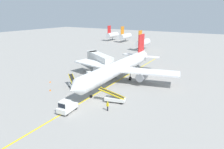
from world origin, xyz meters
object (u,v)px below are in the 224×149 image
Objects in this scene: belt_loader_forward_hold at (73,85)px; safety_cone_nose_left at (50,82)px; jet_bridge at (98,58)px; baggage_tug_near_wing at (90,76)px; safety_cone_wingtip_left at (94,69)px; belt_loader_aft_hold at (114,98)px; airliner at (120,67)px; pushback_tug at (67,107)px; safety_cone_nose_right at (50,90)px; ground_crew_marshaller at (108,106)px.

safety_cone_nose_left is at bearing -178.39° from belt_loader_forward_hold.
jet_bridge is 10.12m from baggage_tug_near_wing.
belt_loader_forward_hold is 10.92× the size of safety_cone_wingtip_left.
baggage_tug_near_wing is 0.53× the size of belt_loader_aft_hold.
safety_cone_wingtip_left is at bearing 136.05° from belt_loader_aft_hold.
airliner reaches higher than jet_bridge.
jet_bridge is 28.02× the size of safety_cone_wingtip_left.
pushback_tug is 0.79× the size of belt_loader_forward_hold.
safety_cone_nose_left is (-3.17, -15.55, -3.32)m from jet_bridge.
safety_cone_nose_left is at bearing -143.45° from airliner.
safety_cone_nose_right is at bearing -86.86° from jet_bridge.
ground_crew_marshaller is at bearing -77.08° from belt_loader_aft_hold.
airliner is at bearing 91.85° from pushback_tug.
pushback_tug is 8.59× the size of safety_cone_wingtip_left.
jet_bridge is at bearing 112.69° from baggage_tug_near_wing.
airliner reaches higher than belt_loader_forward_hold.
jet_bridge is at bearing 151.59° from airliner.
pushback_tug is 8.59× the size of safety_cone_nose_right.
ground_crew_marshaller is at bearing -48.39° from safety_cone_wingtip_left.
belt_loader_aft_hold reaches higher than safety_cone_nose_right.
jet_bridge is at bearing 113.87° from pushback_tug.
jet_bridge is at bearing 128.68° from ground_crew_marshaller.
safety_cone_nose_right is at bearing -42.14° from safety_cone_nose_left.
pushback_tug is (10.91, -24.65, -2.55)m from jet_bridge.
ground_crew_marshaller is 3.86× the size of safety_cone_nose_right.
safety_cone_wingtip_left is at bearing 96.97° from safety_cone_nose_right.
baggage_tug_near_wing is 9.56m from safety_cone_nose_left.
safety_cone_nose_right is (1.06, -19.38, -3.32)m from jet_bridge.
safety_cone_wingtip_left is (-11.52, 4.92, -3.20)m from airliner.
baggage_tug_near_wing is at bearing 75.37° from safety_cone_nose_right.
belt_loader_forward_hold is (-6.81, 9.31, -0.22)m from pushback_tug.
pushback_tug is at bearing -53.80° from belt_loader_forward_hold.
jet_bridge is 7.25× the size of ground_crew_marshaller.
safety_cone_nose_left is at bearing 175.76° from belt_loader_aft_hold.
pushback_tug is at bearing -88.15° from airliner.
safety_cone_nose_right is 1.00× the size of safety_cone_wingtip_left.
safety_cone_nose_left is 1.00× the size of safety_cone_wingtip_left.
belt_loader_forward_hold is at bearing 126.20° from pushback_tug.
belt_loader_forward_hold reaches higher than baggage_tug_near_wing.
ground_crew_marshaller is at bearing -4.65° from safety_cone_nose_right.
ground_crew_marshaller is at bearing 35.57° from pushback_tug.
pushback_tug is at bearing -144.43° from ground_crew_marshaller.
safety_cone_nose_left is (-13.47, -9.98, -3.20)m from airliner.
belt_loader_forward_hold reaches higher than safety_cone_wingtip_left.
pushback_tug is at bearing -121.73° from belt_loader_aft_hold.
safety_cone_wingtip_left is (-17.75, 19.99, -0.69)m from ground_crew_marshaller.
jet_bridge reaches higher than safety_cone_nose_left.
safety_cone_nose_left and safety_cone_nose_right have the same top height.
safety_cone_nose_left is at bearing 137.86° from safety_cone_nose_right.
belt_loader_aft_hold is 23.49m from safety_cone_wingtip_left.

